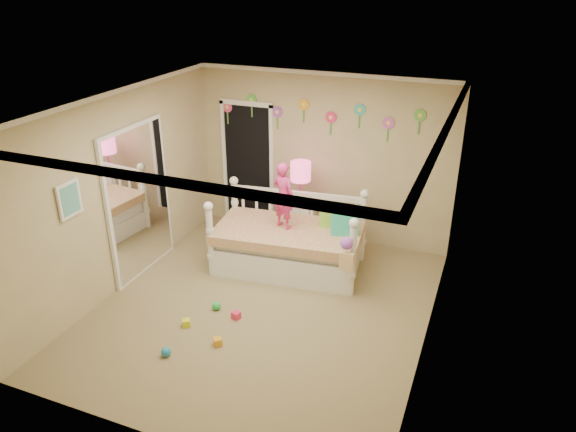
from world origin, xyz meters
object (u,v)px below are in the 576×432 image
at_px(daybed, 289,232).
at_px(table_lamp, 300,177).
at_px(nightstand, 300,224).
at_px(child, 283,195).

distance_m(daybed, table_lamp, 0.92).
bearing_deg(daybed, nightstand, 91.03).
bearing_deg(table_lamp, nightstand, 82.87).
relative_size(child, nightstand, 1.40).
height_order(daybed, nightstand, daybed).
distance_m(daybed, nightstand, 0.76).
distance_m(daybed, child, 0.54).
bearing_deg(daybed, table_lamp, 91.03).
relative_size(daybed, table_lamp, 3.07).
xyz_separation_m(daybed, table_lamp, (-0.10, 0.72, 0.56)).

